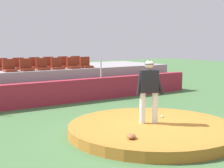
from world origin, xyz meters
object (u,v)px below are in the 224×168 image
at_px(stadium_chair_4, 73,65).
at_px(stadium_chair_11, 76,63).
at_px(stadium_chair_5, 86,64).
at_px(stadium_chair_10, 63,64).
at_px(stadium_chair_7, 19,66).
at_px(baseball, 162,116).
at_px(stadium_chair_8, 35,65).
at_px(stadium_chair_3, 57,66).
at_px(stadium_chair_6, 2,66).
at_px(pitcher, 149,86).
at_px(stadium_chair_1, 26,67).
at_px(fielding_glove, 131,136).
at_px(stadium_chair_9, 49,64).
at_px(stadium_chair_0, 9,68).
at_px(stadium_chair_2, 42,66).

relative_size(stadium_chair_4, stadium_chair_11, 1.00).
height_order(stadium_chair_5, stadium_chair_10, same).
bearing_deg(stadium_chair_5, stadium_chair_7, -18.15).
xyz_separation_m(stadium_chair_5, stadium_chair_7, (-2.80, 0.92, 0.00)).
xyz_separation_m(baseball, stadium_chair_8, (-1.10, 7.05, 1.15)).
height_order(stadium_chair_3, stadium_chair_6, same).
distance_m(pitcher, stadium_chair_7, 7.37).
bearing_deg(stadium_chair_1, fielding_glove, 88.40).
bearing_deg(stadium_chair_9, baseball, 93.40).
height_order(stadium_chair_3, stadium_chair_4, same).
bearing_deg(stadium_chair_11, stadium_chair_9, -0.94).
xyz_separation_m(stadium_chair_0, stadium_chair_10, (2.83, 0.92, 0.00)).
xyz_separation_m(stadium_chair_1, stadium_chair_8, (0.74, 0.94, 0.00)).
height_order(stadium_chair_2, stadium_chair_5, same).
relative_size(pitcher, baseball, 23.62).
bearing_deg(stadium_chair_3, stadium_chair_0, 0.75).
distance_m(baseball, stadium_chair_5, 6.30).
bearing_deg(stadium_chair_6, stadium_chair_11, 179.98).
xyz_separation_m(baseball, stadium_chair_9, (-0.42, 7.07, 1.15)).
distance_m(pitcher, stadium_chair_10, 7.39).
xyz_separation_m(stadium_chair_8, stadium_chair_10, (1.39, 0.00, 0.00)).
height_order(stadium_chair_2, stadium_chair_4, same).
bearing_deg(stadium_chair_6, stadium_chair_9, -179.42).
height_order(stadium_chair_2, stadium_chair_6, same).
relative_size(stadium_chair_3, stadium_chair_5, 1.00).
xyz_separation_m(baseball, fielding_glove, (-2.04, -1.16, 0.02)).
xyz_separation_m(pitcher, stadium_chair_11, (1.73, 7.31, 0.18)).
height_order(pitcher, baseball, pitcher).
bearing_deg(fielding_glove, stadium_chair_8, 30.79).
bearing_deg(stadium_chair_6, stadium_chair_5, 165.10).
bearing_deg(stadium_chair_4, pitcher, 80.64).
height_order(stadium_chair_4, stadium_chair_9, same).
relative_size(stadium_chair_2, stadium_chair_7, 1.00).
xyz_separation_m(stadium_chair_7, stadium_chair_9, (1.41, 0.04, 0.00)).
bearing_deg(stadium_chair_9, stadium_chair_4, 127.42).
bearing_deg(stadium_chair_11, stadium_chair_2, 23.24).
relative_size(baseball, stadium_chair_0, 0.15).
relative_size(pitcher, stadium_chair_11, 3.50).
distance_m(stadium_chair_1, stadium_chair_8, 1.20).
bearing_deg(stadium_chair_9, stadium_chair_6, 0.58).
distance_m(fielding_glove, stadium_chair_8, 8.34).
relative_size(pitcher, stadium_chair_4, 3.50).
height_order(stadium_chair_0, stadium_chair_4, same).
height_order(baseball, stadium_chair_0, stadium_chair_0).
relative_size(stadium_chair_0, stadium_chair_4, 1.00).
relative_size(stadium_chair_4, stadium_chair_8, 1.00).
distance_m(stadium_chair_6, stadium_chair_7, 0.71).
bearing_deg(stadium_chair_0, baseball, 112.46).
distance_m(stadium_chair_4, stadium_chair_7, 2.32).
height_order(baseball, stadium_chair_5, stadium_chair_5).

